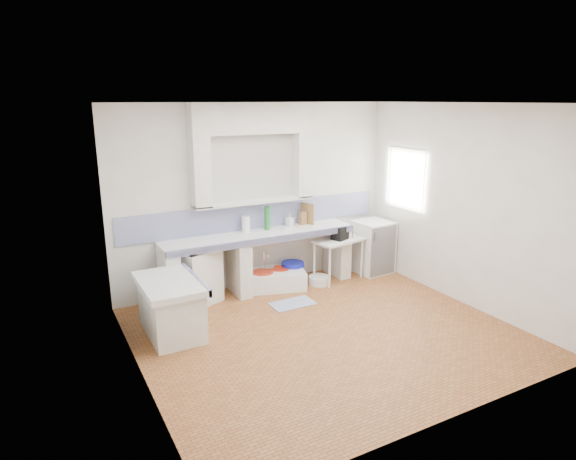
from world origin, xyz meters
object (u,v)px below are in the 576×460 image
stove (196,276)px  sink (270,280)px  fridge (372,247)px  side_table (338,259)px

stove → sink: bearing=-23.4°
fridge → side_table: bearing=179.0°
stove → side_table: 2.31m
stove → fridge: 3.02m
sink → fridge: (1.86, -0.14, 0.31)m
stove → fridge: bearing=-25.4°
side_table → fridge: size_ratio=0.93×
sink → fridge: 1.89m
sink → stove: bearing=-164.3°
sink → side_table: bearing=7.5°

